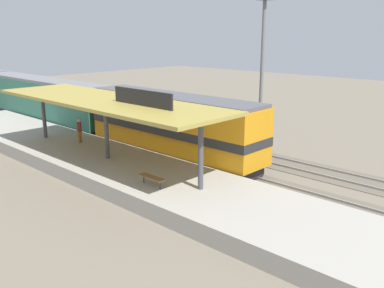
% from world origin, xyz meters
% --- Properties ---
extents(ground_plane, '(120.00, 120.00, 0.00)m').
position_xyz_m(ground_plane, '(2.00, 0.00, 0.00)').
color(ground_plane, '#706656').
extents(track_near, '(3.20, 110.00, 0.16)m').
position_xyz_m(track_near, '(0.00, 0.00, 0.03)').
color(track_near, '#5F5649').
rests_on(track_near, ground).
extents(track_far, '(3.20, 110.00, 0.16)m').
position_xyz_m(track_far, '(4.60, 0.00, 0.03)').
color(track_far, '#5F5649').
rests_on(track_far, ground).
extents(platform, '(6.00, 44.00, 0.90)m').
position_xyz_m(platform, '(-4.60, 0.00, 0.45)').
color(platform, '#9E998E').
rests_on(platform, ground).
extents(station_canopy, '(5.20, 18.00, 4.70)m').
position_xyz_m(station_canopy, '(-4.60, -0.09, 4.53)').
color(station_canopy, '#47474C').
rests_on(station_canopy, platform).
extents(platform_bench, '(0.44, 1.70, 0.50)m').
position_xyz_m(platform_bench, '(-6.00, -5.83, 1.34)').
color(platform_bench, '#333338').
rests_on(platform_bench, platform).
extents(locomotive, '(2.93, 14.43, 4.44)m').
position_xyz_m(locomotive, '(0.00, -1.17, 2.41)').
color(locomotive, '#28282D').
rests_on(locomotive, track_near).
extents(passenger_carriage_front, '(2.90, 20.00, 4.24)m').
position_xyz_m(passenger_carriage_front, '(0.00, 16.83, 2.31)').
color(passenger_carriage_front, '#28282D').
rests_on(passenger_carriage_front, track_near).
extents(light_mast, '(1.10, 1.10, 11.70)m').
position_xyz_m(light_mast, '(7.80, -3.12, 8.40)').
color(light_mast, slate).
rests_on(light_mast, ground).
extents(person_waiting, '(0.34, 0.34, 1.71)m').
position_xyz_m(person_waiting, '(-3.64, 4.74, 1.85)').
color(person_waiting, olive).
rests_on(person_waiting, platform).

